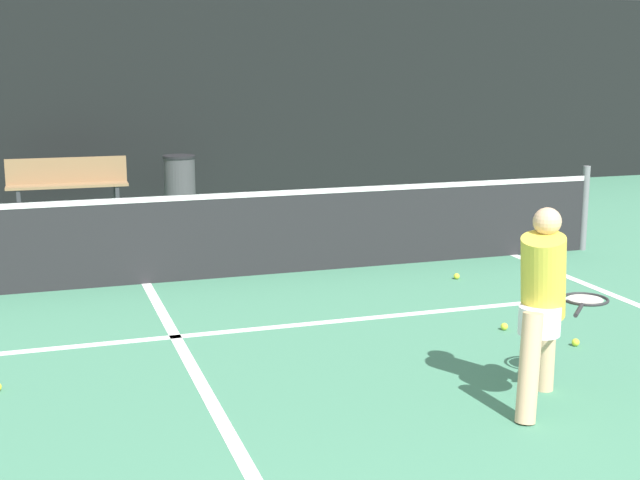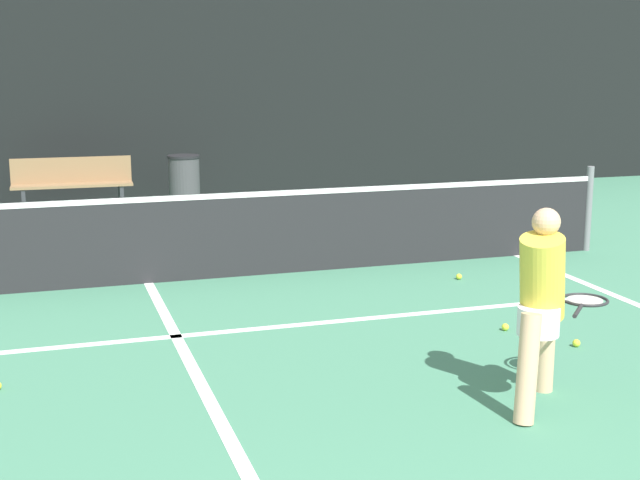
# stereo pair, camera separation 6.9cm
# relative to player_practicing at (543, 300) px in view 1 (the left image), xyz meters

# --- Properties ---
(court_service_line) EXTENTS (8.25, 0.10, 0.01)m
(court_service_line) POSITION_rel_player_practicing_xyz_m (-2.21, 2.31, -0.75)
(court_service_line) COLOR white
(court_service_line) RESTS_ON ground
(court_center_mark) EXTENTS (0.10, 5.77, 0.01)m
(court_center_mark) POSITION_rel_player_practicing_xyz_m (-2.21, 1.39, -0.75)
(court_center_mark) COLOR white
(court_center_mark) RESTS_ON ground
(net) EXTENTS (11.09, 0.09, 1.07)m
(net) POSITION_rel_player_practicing_xyz_m (-2.21, 4.28, -0.24)
(net) COLOR slate
(net) RESTS_ON ground
(fence_back) EXTENTS (24.00, 0.06, 3.53)m
(fence_back) POSITION_rel_player_practicing_xyz_m (-2.21, 10.16, 1.01)
(fence_back) COLOR black
(fence_back) RESTS_ON ground
(player_practicing) EXTENTS (1.09, 0.82, 1.40)m
(player_practicing) POSITION_rel_player_practicing_xyz_m (0.00, 0.00, 0.00)
(player_practicing) COLOR #DBAD84
(player_practicing) RESTS_ON ground
(tennis_ball_scattered_0) EXTENTS (0.07, 0.07, 0.07)m
(tennis_ball_scattered_0) POSITION_rel_player_practicing_xyz_m (1.08, 3.40, -0.72)
(tennis_ball_scattered_0) COLOR #D1E033
(tennis_ball_scattered_0) RESTS_ON ground
(tennis_ball_scattered_4) EXTENTS (0.07, 0.07, 0.07)m
(tennis_ball_scattered_4) POSITION_rel_player_practicing_xyz_m (0.64, 1.58, -0.72)
(tennis_ball_scattered_4) COLOR #D1E033
(tennis_ball_scattered_4) RESTS_ON ground
(tennis_ball_scattered_5) EXTENTS (0.07, 0.07, 0.07)m
(tennis_ball_scattered_5) POSITION_rel_player_practicing_xyz_m (1.21, 1.76, -0.72)
(tennis_ball_scattered_5) COLOR #D1E033
(tennis_ball_scattered_5) RESTS_ON ground
(tennis_ball_scattered_8) EXTENTS (0.07, 0.07, 0.07)m
(tennis_ball_scattered_8) POSITION_rel_player_practicing_xyz_m (0.98, 0.99, -0.72)
(tennis_ball_scattered_8) COLOR #D1E033
(tennis_ball_scattered_8) RESTS_ON ground
(courtside_bench) EXTENTS (1.85, 0.44, 0.86)m
(courtside_bench) POSITION_rel_player_practicing_xyz_m (-2.78, 9.13, -0.28)
(courtside_bench) COLOR olive
(courtside_bench) RESTS_ON ground
(trash_bin) EXTENTS (0.52, 0.52, 0.86)m
(trash_bin) POSITION_rel_player_practicing_xyz_m (-1.04, 9.02, -0.32)
(trash_bin) COLOR #3F3F42
(trash_bin) RESTS_ON ground
(parked_car) EXTENTS (1.70, 4.09, 1.42)m
(parked_car) POSITION_rel_player_practicing_xyz_m (-3.11, 14.49, -0.15)
(parked_car) COLOR silver
(parked_car) RESTS_ON ground
(tree_west) EXTENTS (3.80, 3.80, 4.25)m
(tree_west) POSITION_rel_player_practicing_xyz_m (4.52, 17.32, 3.01)
(tree_west) COLOR brown
(tree_west) RESTS_ON ground
(building_far) EXTENTS (36.00, 2.40, 5.83)m
(building_far) POSITION_rel_player_practicing_xyz_m (-2.21, 25.21, 2.16)
(building_far) COLOR beige
(building_far) RESTS_ON ground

